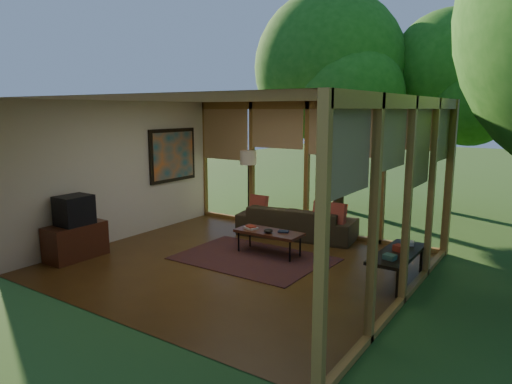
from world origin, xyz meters
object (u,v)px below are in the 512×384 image
Objects in this scene: media_cabinet at (76,241)px; floor_lamp at (248,162)px; side_console at (394,254)px; sofa at (291,221)px; television at (74,210)px; coffee_table at (269,233)px.

media_cabinet is 3.91m from floor_lamp.
sofa is at bearing 152.69° from side_console.
television is 3.36m from coffee_table.
floor_lamp is (-1.25, 0.30, 1.10)m from sofa.
television is 0.39× the size of side_console.
side_console is (2.48, -1.28, 0.10)m from sofa.
sofa is 1.76× the size of coffee_table.
media_cabinet is 1.82× the size of television.
television is at bearing 0.00° from media_cabinet.
coffee_table is (1.52, -1.55, -1.01)m from floor_lamp.
sofa reaches higher than media_cabinet.
television reaches higher than coffee_table.
television is 0.33× the size of floor_lamp.
coffee_table is (2.66, 2.02, 0.09)m from media_cabinet.
television is at bearing -107.36° from floor_lamp.
floor_lamp reaches higher than television.
sofa reaches higher than side_console.
sofa is 3.85× the size of television.
sofa is 4.08m from television.
coffee_table is (0.27, -1.26, 0.08)m from sofa.
sofa is 1.28× the size of floor_lamp.
television is 5.26m from side_console.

